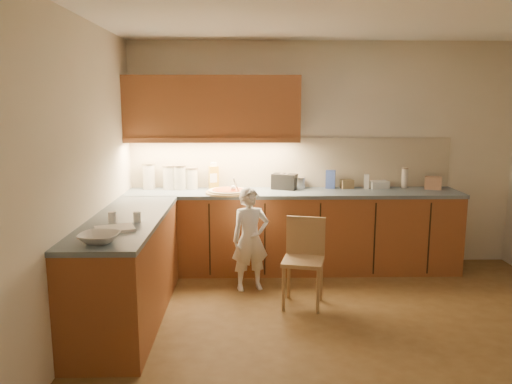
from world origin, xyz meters
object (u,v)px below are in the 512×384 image
(pizza_on_board, at_px, (228,191))
(oil_jug, at_px, (214,177))
(wooden_chair, at_px, (304,255))
(toaster, at_px, (284,182))
(child, at_px, (250,239))

(pizza_on_board, height_order, oil_jug, oil_jug)
(wooden_chair, distance_m, toaster, 1.24)
(child, distance_m, toaster, 0.96)
(child, height_order, toaster, toaster)
(pizza_on_board, bearing_deg, wooden_chair, -49.13)
(child, distance_m, oil_jug, 1.04)
(wooden_chair, relative_size, oil_jug, 2.68)
(pizza_on_board, xyz_separation_m, oil_jug, (-0.18, 0.31, 0.12))
(wooden_chair, xyz_separation_m, oil_jug, (-0.92, 1.18, 0.58))
(oil_jug, bearing_deg, wooden_chair, -51.83)
(pizza_on_board, relative_size, toaster, 1.55)
(wooden_chair, height_order, oil_jug, oil_jug)
(child, distance_m, wooden_chair, 0.64)
(child, height_order, wooden_chair, child)
(oil_jug, xyz_separation_m, toaster, (0.82, -0.06, -0.05))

